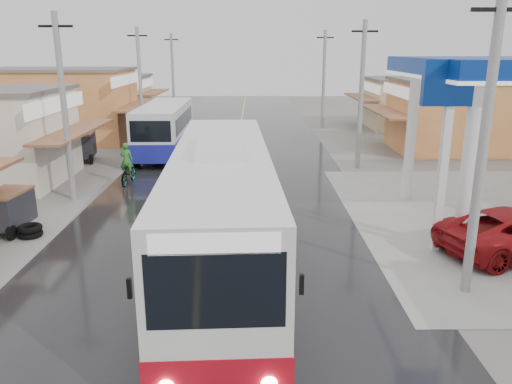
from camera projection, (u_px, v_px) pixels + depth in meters
ground at (214, 292)px, 13.85m from camera, size 120.00×120.00×0.00m
road at (234, 168)px, 28.27m from camera, size 12.00×90.00×0.02m
centre_line at (234, 168)px, 28.26m from camera, size 0.15×90.00×0.01m
shopfronts_left at (27, 157)px, 31.09m from camera, size 11.00×44.00×5.20m
utility_poles_left at (115, 164)px, 29.20m from camera, size 1.60×50.00×8.00m
utility_poles_right at (357, 168)px, 28.31m from camera, size 1.60×36.00×8.00m
coach_bus at (222, 210)px, 14.65m from camera, size 3.44×13.04×4.04m
second_bus at (165, 128)px, 31.53m from camera, size 2.68×9.50×3.14m
cyclist at (128, 170)px, 24.80m from camera, size 0.84×2.01×2.11m
tricycle_near at (7, 209)px, 18.21m from camera, size 1.53×2.15×1.55m
tricycle_far at (82, 145)px, 29.75m from camera, size 1.83×2.31×1.76m
tyre_stack at (30, 231)px, 17.88m from camera, size 0.86×0.86×0.44m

